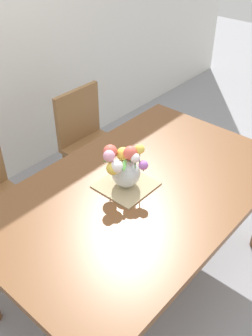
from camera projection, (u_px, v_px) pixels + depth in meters
ground_plane at (137, 278)px, 2.53m from camera, size 12.00×12.00×0.00m
dining_table at (140, 200)px, 2.12m from camera, size 1.73×1.07×0.77m
chair_right at (89, 139)px, 2.96m from camera, size 0.42×0.42×0.90m
placemat at (126, 185)px, 2.08m from camera, size 0.28×0.28×0.01m
flower_vase at (124, 166)px, 2.00m from camera, size 0.22×0.24×0.25m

